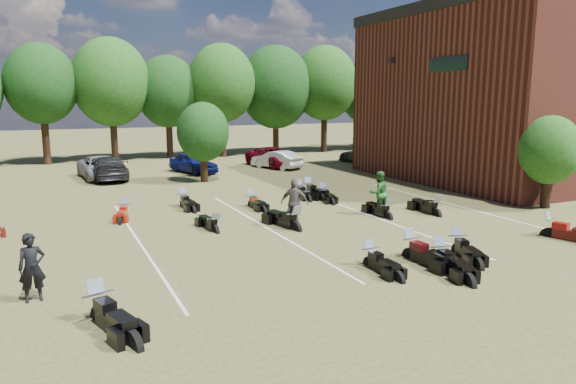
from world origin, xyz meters
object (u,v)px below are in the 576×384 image
car_4 (193,163)px  person_green (379,193)px  person_grey (295,203)px  motorcycle_3 (440,266)px  person_black (32,268)px

car_4 → person_green: 16.93m
person_grey → motorcycle_3: size_ratio=0.85×
car_4 → person_green: size_ratio=2.15×
person_green → car_4: bearing=-75.9°
person_black → motorcycle_3: person_black is taller
car_4 → person_black: person_black is taller
person_black → person_green: (13.80, 4.59, 0.09)m
motorcycle_3 → person_grey: bearing=119.6°
motorcycle_3 → person_green: bearing=83.3°
person_green → person_black: bearing=18.5°
car_4 → motorcycle_3: size_ratio=1.81×
car_4 → person_green: person_green is taller
car_4 → person_grey: 16.85m
car_4 → motorcycle_3: bearing=-105.5°
person_grey → motorcycle_3: person_grey is taller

